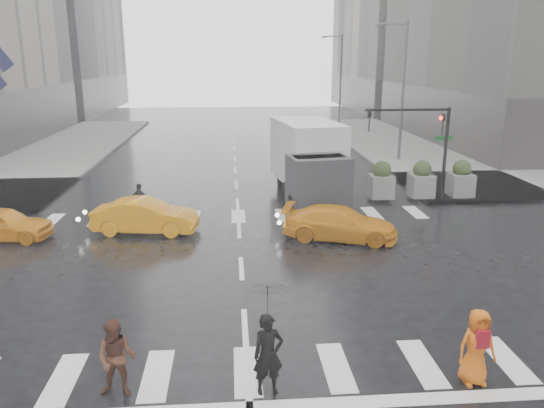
{
  "coord_description": "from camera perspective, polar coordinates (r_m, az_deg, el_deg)",
  "views": [
    {
      "loc": [
        -0.27,
        -16.4,
        6.74
      ],
      "look_at": [
        1.18,
        2.0,
        1.64
      ],
      "focal_mm": 35.0,
      "sensor_mm": 36.0,
      "label": 1
    }
  ],
  "objects": [
    {
      "name": "planter_west",
      "position": [
        26.29,
        11.67,
        2.48
      ],
      "size": [
        1.1,
        1.1,
        1.8
      ],
      "color": "slate",
      "rests_on": "ground"
    },
    {
      "name": "pedestrian_far_a",
      "position": [
        23.36,
        -14.0,
        0.24
      ],
      "size": [
        1.06,
        0.82,
        1.59
      ],
      "primitive_type": "imported",
      "rotation": [
        0.0,
        0.0,
        2.84
      ],
      "color": "black",
      "rests_on": "ground"
    },
    {
      "name": "planter_mid",
      "position": [
        26.92,
        15.77,
        2.51
      ],
      "size": [
        1.1,
        1.1,
        1.8
      ],
      "color": "slate",
      "rests_on": "ground"
    },
    {
      "name": "street_lamp_near",
      "position": [
        36.21,
        13.73,
        12.19
      ],
      "size": [
        2.15,
        0.22,
        9.0
      ],
      "color": "#59595B",
      "rests_on": "ground"
    },
    {
      "name": "pedestrian_orange",
      "position": [
        12.36,
        21.17,
        -14.13
      ],
      "size": [
        0.85,
        0.58,
        1.69
      ],
      "rotation": [
        0.0,
        0.0,
        0.05
      ],
      "color": "#D25A0E",
      "rests_on": "ground"
    },
    {
      "name": "box_truck",
      "position": [
        25.64,
        4.1,
        4.75
      ],
      "size": [
        2.64,
        7.04,
        3.74
      ],
      "rotation": [
        0.0,
        0.0,
        0.14
      ],
      "color": "silver",
      "rests_on": "ground"
    },
    {
      "name": "road_markings",
      "position": [
        17.73,
        -3.32,
        -6.89
      ],
      "size": [
        18.0,
        48.0,
        0.01
      ],
      "primitive_type": null,
      "color": "silver",
      "rests_on": "ground"
    },
    {
      "name": "traffic_signal_pole",
      "position": [
        26.35,
        16.28,
        7.16
      ],
      "size": [
        4.45,
        0.42,
        4.5
      ],
      "color": "black",
      "rests_on": "ground"
    },
    {
      "name": "street_lamp_far",
      "position": [
        55.56,
        7.26,
        13.49
      ],
      "size": [
        2.15,
        0.22,
        9.0
      ],
      "color": "#59595B",
      "rests_on": "ground"
    },
    {
      "name": "pedestrian_far_b",
      "position": [
        25.34,
        3.1,
        2.09
      ],
      "size": [
        1.25,
        0.83,
        1.79
      ],
      "primitive_type": "imported",
      "rotation": [
        0.0,
        0.0,
        2.96
      ],
      "color": "black",
      "rests_on": "ground"
    },
    {
      "name": "taxi_mid",
      "position": [
        21.61,
        -13.48,
        -1.28
      ],
      "size": [
        4.26,
        1.98,
        1.35
      ],
      "primitive_type": "imported",
      "rotation": [
        0.0,
        0.0,
        1.43
      ],
      "color": "orange",
      "rests_on": "ground"
    },
    {
      "name": "taxi_front",
      "position": [
        22.69,
        -27.08,
        -1.91
      ],
      "size": [
        3.84,
        1.86,
        1.26
      ],
      "primitive_type": "imported",
      "rotation": [
        0.0,
        0.0,
        1.47
      ],
      "color": "orange",
      "rests_on": "ground"
    },
    {
      "name": "sidewalk_ne",
      "position": [
        39.81,
        25.43,
        4.32
      ],
      "size": [
        35.0,
        35.0,
        0.15
      ],
      "primitive_type": "cube",
      "color": "slate",
      "rests_on": "ground"
    },
    {
      "name": "ground",
      "position": [
        17.74,
        -3.32,
        -6.91
      ],
      "size": [
        120.0,
        120.0,
        0.0
      ],
      "primitive_type": "plane",
      "color": "black",
      "rests_on": "ground"
    },
    {
      "name": "planter_east",
      "position": [
        27.67,
        19.66,
        2.53
      ],
      "size": [
        1.1,
        1.1,
        1.8
      ],
      "color": "slate",
      "rests_on": "ground"
    },
    {
      "name": "pedestrian_black",
      "position": [
        10.92,
        -0.43,
        -12.72
      ],
      "size": [
        1.12,
        1.14,
        2.43
      ],
      "rotation": [
        0.0,
        0.0,
        0.18
      ],
      "color": "black",
      "rests_on": "ground"
    },
    {
      "name": "taxi_rear",
      "position": [
        20.45,
        7.34,
        -2.06
      ],
      "size": [
        4.2,
        2.81,
        1.26
      ],
      "primitive_type": "imported",
      "rotation": [
        0.0,
        0.0,
        1.28
      ],
      "color": "orange",
      "rests_on": "ground"
    },
    {
      "name": "pedestrian_brown",
      "position": [
        11.67,
        -16.39,
        -15.63
      ],
      "size": [
        0.88,
        0.72,
        1.67
      ],
      "primitive_type": "imported",
      "rotation": [
        0.0,
        0.0,
        -0.11
      ],
      "color": "#472519",
      "rests_on": "ground"
    }
  ]
}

